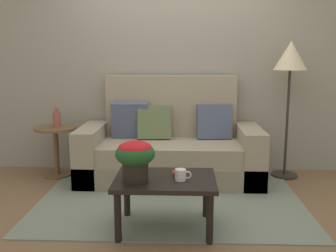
# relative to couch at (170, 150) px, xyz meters

# --- Properties ---
(ground_plane) EXTENTS (14.00, 14.00, 0.00)m
(ground_plane) POSITION_rel_couch_xyz_m (0.03, -0.66, -0.34)
(ground_plane) COLOR brown
(wall_back) EXTENTS (6.40, 0.12, 2.65)m
(wall_back) POSITION_rel_couch_xyz_m (0.03, 0.46, 0.98)
(wall_back) COLOR gray
(wall_back) RESTS_ON ground
(area_rug) EXTENTS (2.54, 1.92, 0.01)m
(area_rug) POSITION_rel_couch_xyz_m (0.03, -0.63, -0.34)
(area_rug) COLOR gray
(area_rug) RESTS_ON ground
(couch) EXTENTS (2.02, 0.86, 1.17)m
(couch) POSITION_rel_couch_xyz_m (0.00, 0.00, 0.00)
(couch) COLOR gray
(couch) RESTS_ON ground
(coffee_table) EXTENTS (0.81, 0.60, 0.43)m
(coffee_table) POSITION_rel_couch_xyz_m (0.01, -1.33, 0.03)
(coffee_table) COLOR black
(coffee_table) RESTS_ON ground
(side_table) EXTENTS (0.47, 0.47, 0.59)m
(side_table) POSITION_rel_couch_xyz_m (-1.32, 0.03, 0.06)
(side_table) COLOR brown
(side_table) RESTS_ON ground
(floor_lamp) EXTENTS (0.37, 0.37, 1.56)m
(floor_lamp) POSITION_rel_couch_xyz_m (1.34, 0.13, 0.96)
(floor_lamp) COLOR #2D2823
(floor_lamp) RESTS_ON ground
(potted_plant) EXTENTS (0.31, 0.31, 0.32)m
(potted_plant) POSITION_rel_couch_xyz_m (-0.22, -1.42, 0.29)
(potted_plant) COLOR black
(potted_plant) RESTS_ON coffee_table
(coffee_mug) EXTENTS (0.13, 0.09, 0.09)m
(coffee_mug) POSITION_rel_couch_xyz_m (0.14, -1.38, 0.14)
(coffee_mug) COLOR white
(coffee_mug) RESTS_ON coffee_table
(snack_bowl) EXTENTS (0.13, 0.13, 0.07)m
(snack_bowl) POSITION_rel_couch_xyz_m (0.13, -1.29, 0.13)
(snack_bowl) COLOR #B2382D
(snack_bowl) RESTS_ON coffee_table
(table_vase) EXTENTS (0.09, 0.09, 0.23)m
(table_vase) POSITION_rel_couch_xyz_m (-1.30, 0.05, 0.34)
(table_vase) COLOR #934C42
(table_vase) RESTS_ON side_table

